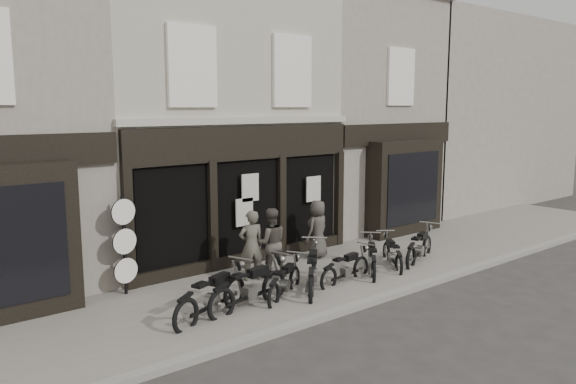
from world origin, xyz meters
TOP-DOWN VIEW (x-y plane):
  - ground_plane at (0.00, 0.00)m, footprint 90.00×90.00m
  - pavement at (0.00, 0.90)m, footprint 30.00×4.20m
  - kerb at (0.00, -1.25)m, footprint 30.00×0.25m
  - central_building at (0.00, 5.95)m, footprint 7.30×6.22m
  - neighbour_right at (6.35, 5.90)m, footprint 5.60×6.73m
  - filler_right at (14.50, 6.00)m, footprint 11.00×6.00m
  - motorcycle_0 at (-2.86, 0.17)m, footprint 2.24×1.12m
  - motorcycle_1 at (-1.94, 0.12)m, footprint 2.34×0.76m
  - motorcycle_2 at (-0.90, 0.19)m, footprint 1.78×1.22m
  - motorcycle_3 at (-0.06, 0.18)m, footprint 1.85×1.89m
  - motorcycle_4 at (0.95, 0.06)m, footprint 1.94×0.58m
  - motorcycle_5 at (2.05, 0.20)m, footprint 1.61×1.64m
  - motorcycle_6 at (2.91, 0.24)m, footprint 1.31×1.68m
  - motorcycle_7 at (3.88, 0.08)m, footprint 2.10×1.08m
  - man_left at (-0.81, 1.63)m, footprint 0.74×0.59m
  - man_centre at (-0.29, 1.54)m, footprint 1.06×0.96m
  - man_right at (1.86, 2.13)m, footprint 0.92×0.71m
  - advert_sign_post at (-3.70, 2.58)m, footprint 0.59×0.38m

SIDE VIEW (x-z plane):
  - ground_plane at x=0.00m, z-range 0.00..0.00m
  - pavement at x=0.00m, z-range 0.00..0.12m
  - kerb at x=0.00m, z-range 0.00..0.13m
  - motorcycle_6 at x=2.91m, z-range -0.09..0.83m
  - motorcycle_4 at x=0.95m, z-range -0.10..0.84m
  - motorcycle_2 at x=-0.90m, z-range -0.10..0.85m
  - motorcycle_5 at x=2.05m, z-range -0.10..0.89m
  - motorcycle_7 at x=3.88m, z-range -0.11..0.95m
  - motorcycle_0 at x=-2.86m, z-range -0.12..1.01m
  - motorcycle_1 at x=-1.94m, z-range -0.12..1.01m
  - motorcycle_3 at x=-0.06m, z-range -0.12..1.02m
  - man_right at x=1.86m, z-range 0.12..1.79m
  - man_left at x=-0.81m, z-range 0.12..1.89m
  - man_centre at x=-0.29m, z-range 0.12..1.89m
  - advert_sign_post at x=-3.70m, z-range -0.03..2.40m
  - neighbour_right at x=6.35m, z-range -0.13..8.21m
  - central_building at x=0.00m, z-range -0.09..8.25m
  - filler_right at x=14.50m, z-range 0.00..8.20m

